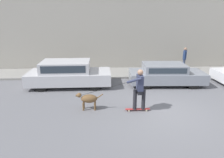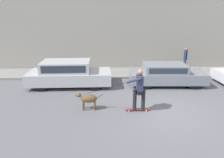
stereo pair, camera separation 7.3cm
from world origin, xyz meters
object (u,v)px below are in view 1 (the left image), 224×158
parked_car_1 (166,74)px  pedestrian_with_bag (184,58)px  dog (88,99)px  parked_car_0 (69,74)px  skateboarder (139,88)px

parked_car_1 → pedestrian_with_bag: pedestrian_with_bag is taller
pedestrian_with_bag → dog: bearing=-113.6°
parked_car_0 → pedestrian_with_bag: 7.56m
parked_car_0 → parked_car_1: 5.22m
parked_car_0 → pedestrian_with_bag: bearing=17.9°
parked_car_1 → skateboarder: 3.74m
dog → skateboarder: bearing=174.5°
skateboarder → dog: bearing=-6.7°
skateboarder → parked_car_0: bearing=-44.6°
parked_car_1 → pedestrian_with_bag: (1.95, 2.39, 0.38)m
parked_car_0 → parked_car_1: (5.22, 0.00, -0.09)m
parked_car_1 → pedestrian_with_bag: bearing=53.0°
skateboarder → parked_car_1: bearing=-123.1°
parked_car_0 → dog: size_ratio=4.02×
dog → pedestrian_with_bag: (5.94, 5.30, 0.51)m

